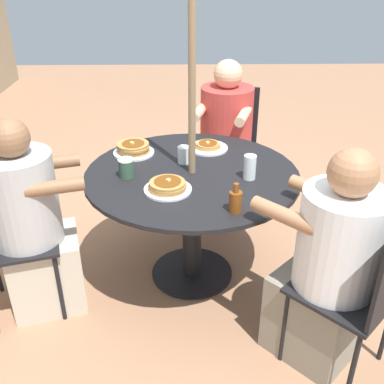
# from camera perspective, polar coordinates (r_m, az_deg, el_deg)

# --- Properties ---
(ground_plane) EXTENTS (12.00, 12.00, 0.00)m
(ground_plane) POSITION_cam_1_polar(r_m,az_deg,el_deg) (2.95, 0.00, -10.23)
(ground_plane) COLOR #9E7051
(patio_table) EXTENTS (1.23, 1.23, 0.73)m
(patio_table) POSITION_cam_1_polar(r_m,az_deg,el_deg) (2.63, 0.00, -0.15)
(patio_table) COLOR black
(patio_table) RESTS_ON ground
(umbrella_pole) EXTENTS (0.04, 0.04, 2.35)m
(umbrella_pole) POSITION_cam_1_polar(r_m,az_deg,el_deg) (2.40, 0.00, 12.30)
(umbrella_pole) COLOR #846B4C
(umbrella_pole) RESTS_ON ground
(patio_chair_north) EXTENTS (0.59, 0.59, 0.92)m
(patio_chair_north) POSITION_cam_1_polar(r_m,az_deg,el_deg) (2.18, 21.04, -11.18)
(patio_chair_north) COLOR black
(patio_chair_north) RESTS_ON ground
(diner_north) EXTENTS (0.63, 0.62, 1.14)m
(diner_north) POSITION_cam_1_polar(r_m,az_deg,el_deg) (2.23, 16.91, -9.58)
(diner_north) COLOR gray
(diner_north) RESTS_ON ground
(patio_chair_east) EXTENTS (0.53, 0.53, 0.92)m
(patio_chair_east) POSITION_cam_1_polar(r_m,az_deg,el_deg) (3.60, 4.78, 6.82)
(patio_chair_east) COLOR black
(patio_chair_east) RESTS_ON ground
(diner_east) EXTENTS (0.58, 0.50, 1.17)m
(diner_east) POSITION_cam_1_polar(r_m,az_deg,el_deg) (3.44, 4.17, 5.82)
(diner_east) COLOR #3D3D42
(diner_east) RESTS_ON ground
(diner_south) EXTENTS (0.47, 0.54, 1.14)m
(diner_south) POSITION_cam_1_polar(r_m,az_deg,el_deg) (2.59, -19.50, -4.38)
(diner_south) COLOR beige
(diner_south) RESTS_ON ground
(pancake_plate_a) EXTENTS (0.25, 0.25, 0.07)m
(pancake_plate_a) POSITION_cam_1_polar(r_m,az_deg,el_deg) (2.35, -3.13, 0.71)
(pancake_plate_a) COLOR white
(pancake_plate_a) RESTS_ON patio_table
(pancake_plate_b) EXTENTS (0.25, 0.25, 0.05)m
(pancake_plate_b) POSITION_cam_1_polar(r_m,az_deg,el_deg) (2.87, 2.03, 5.80)
(pancake_plate_b) COLOR white
(pancake_plate_b) RESTS_ON patio_table
(pancake_plate_c) EXTENTS (0.25, 0.25, 0.08)m
(pancake_plate_c) POSITION_cam_1_polar(r_m,az_deg,el_deg) (2.81, -7.43, 5.46)
(pancake_plate_c) COLOR white
(pancake_plate_c) RESTS_ON patio_table
(syrup_bottle) EXTENTS (0.09, 0.06, 0.15)m
(syrup_bottle) POSITION_cam_1_polar(r_m,az_deg,el_deg) (2.16, 5.54, -1.10)
(syrup_bottle) COLOR brown
(syrup_bottle) RESTS_ON patio_table
(coffee_cup) EXTENTS (0.09, 0.09, 0.11)m
(coffee_cup) POSITION_cam_1_polar(r_m,az_deg,el_deg) (2.51, -8.34, 3.05)
(coffee_cup) COLOR #33513D
(coffee_cup) RESTS_ON patio_table
(drinking_glass_a) EXTENTS (0.07, 0.07, 0.14)m
(drinking_glass_a) POSITION_cam_1_polar(r_m,az_deg,el_deg) (2.48, 7.35, 3.14)
(drinking_glass_a) COLOR silver
(drinking_glass_a) RESTS_ON patio_table
(drinking_glass_b) EXTENTS (0.07, 0.07, 0.10)m
(drinking_glass_b) POSITION_cam_1_polar(r_m,az_deg,el_deg) (2.66, -1.07, 4.75)
(drinking_glass_b) COLOR silver
(drinking_glass_b) RESTS_ON patio_table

